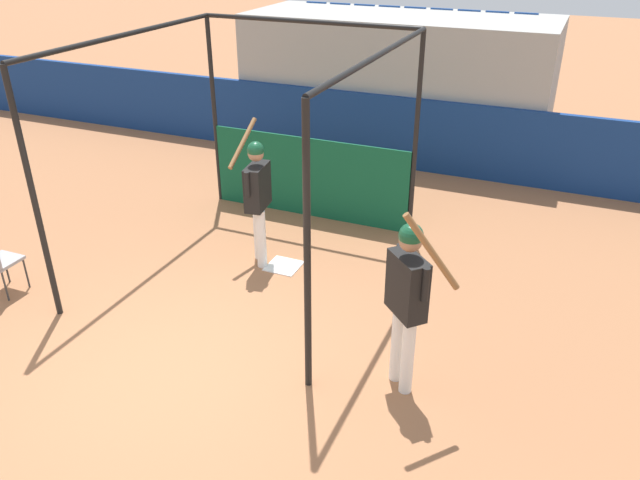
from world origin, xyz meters
TOP-DOWN VIEW (x-y plane):
  - ground_plane at (0.00, 0.00)m, footprint 60.00×60.00m
  - outfield_wall at (0.00, 6.75)m, footprint 24.00×0.12m
  - bleacher_section at (0.00, 8.01)m, footprint 5.95×2.40m
  - batting_cage at (-0.22, 3.37)m, footprint 3.37×3.82m
  - home_plate at (0.13, 2.44)m, footprint 0.44×0.44m
  - player_batter at (-0.23, 2.45)m, footprint 0.51×0.88m
  - player_waiting at (2.30, 0.72)m, footprint 0.76×0.62m

SIDE VIEW (x-z plane):
  - ground_plane at x=0.00m, z-range 0.00..0.00m
  - home_plate at x=0.13m, z-range 0.00..0.02m
  - outfield_wall at x=0.00m, z-range 0.00..1.34m
  - player_batter at x=-0.23m, z-range 0.12..1.98m
  - player_waiting at x=2.30m, z-range 0.07..2.16m
  - batting_cage at x=-0.22m, z-range -0.20..2.80m
  - bleacher_section at x=0.00m, z-range 0.00..2.62m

